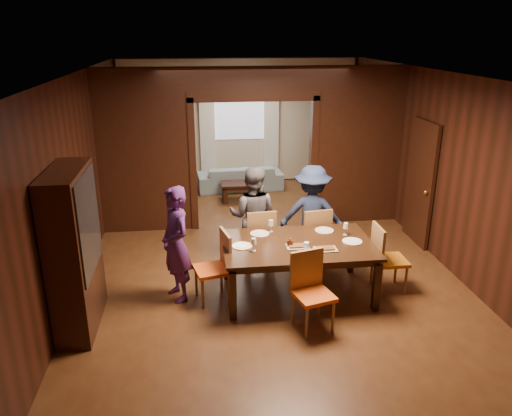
{
  "coord_description": "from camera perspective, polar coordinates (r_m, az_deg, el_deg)",
  "views": [
    {
      "loc": [
        -1.05,
        -7.14,
        3.49
      ],
      "look_at": [
        -0.21,
        -0.4,
        1.05
      ],
      "focal_mm": 35.0,
      "sensor_mm": 36.0,
      "label": 1
    }
  ],
  "objects": [
    {
      "name": "floor",
      "position": [
        8.02,
        1.13,
        -6.06
      ],
      "size": [
        9.0,
        9.0,
        0.0
      ],
      "primitive_type": "plane",
      "color": "#4E2916",
      "rests_on": "ground"
    },
    {
      "name": "ceiling",
      "position": [
        7.24,
        1.29,
        15.08
      ],
      "size": [
        5.5,
        9.0,
        0.02
      ],
      "primitive_type": "cube",
      "color": "silver",
      "rests_on": "room_walls"
    },
    {
      "name": "room_walls",
      "position": [
        9.3,
        -0.47,
        7.43
      ],
      "size": [
        5.52,
        9.01,
        2.9
      ],
      "color": "black",
      "rests_on": "floor"
    },
    {
      "name": "person_purple",
      "position": [
        6.73,
        -9.13,
        -4.12
      ],
      "size": [
        0.59,
        0.69,
        1.59
      ],
      "primitive_type": "imported",
      "rotation": [
        0.0,
        0.0,
        -1.13
      ],
      "color": "#492264",
      "rests_on": "floor"
    },
    {
      "name": "person_grey",
      "position": [
        7.66,
        -0.37,
        -0.94
      ],
      "size": [
        0.9,
        0.79,
        1.56
      ],
      "primitive_type": "imported",
      "rotation": [
        0.0,
        0.0,
        2.84
      ],
      "color": "#53535A",
      "rests_on": "floor"
    },
    {
      "name": "person_navy",
      "position": [
        7.78,
        6.4,
        -0.74
      ],
      "size": [
        1.12,
        0.8,
        1.56
      ],
      "primitive_type": "imported",
      "rotation": [
        0.0,
        0.0,
        2.91
      ],
      "color": "#1B2745",
      "rests_on": "floor"
    },
    {
      "name": "sofa",
      "position": [
        11.49,
        -1.85,
        3.53
      ],
      "size": [
        1.97,
        0.87,
        0.56
      ],
      "primitive_type": "imported",
      "rotation": [
        0.0,
        0.0,
        3.21
      ],
      "color": "#88A4B2",
      "rests_on": "floor"
    },
    {
      "name": "serving_bowl",
      "position": [
        6.91,
        5.47,
        -3.21
      ],
      "size": [
        0.36,
        0.36,
        0.09
      ],
      "primitive_type": "imported",
      "color": "black",
      "rests_on": "dining_table"
    },
    {
      "name": "dining_table",
      "position": [
        6.94,
        4.74,
        -6.92
      ],
      "size": [
        2.03,
        1.26,
        0.76
      ],
      "primitive_type": "cube",
      "color": "black",
      "rests_on": "floor"
    },
    {
      "name": "coffee_table",
      "position": [
        10.72,
        -1.86,
        1.88
      ],
      "size": [
        0.8,
        0.5,
        0.4
      ],
      "primitive_type": "cube",
      "color": "black",
      "rests_on": "floor"
    },
    {
      "name": "chair_left",
      "position": [
        6.74,
        -5.08,
        -6.78
      ],
      "size": [
        0.53,
        0.53,
        0.97
      ],
      "primitive_type": null,
      "rotation": [
        0.0,
        0.0,
        -1.34
      ],
      "color": "#F15A16",
      "rests_on": "floor"
    },
    {
      "name": "chair_right",
      "position": [
        7.22,
        15.09,
        -5.55
      ],
      "size": [
        0.44,
        0.44,
        0.97
      ],
      "primitive_type": null,
      "rotation": [
        0.0,
        0.0,
        1.57
      ],
      "color": "orange",
      "rests_on": "floor"
    },
    {
      "name": "chair_far_l",
      "position": [
        7.65,
        0.35,
        -3.37
      ],
      "size": [
        0.47,
        0.47,
        0.97
      ],
      "primitive_type": null,
      "rotation": [
        0.0,
        0.0,
        3.21
      ],
      "color": "#CE5113",
      "rests_on": "floor"
    },
    {
      "name": "chair_far_r",
      "position": [
        7.76,
        6.51,
        -3.17
      ],
      "size": [
        0.49,
        0.49,
        0.97
      ],
      "primitive_type": null,
      "rotation": [
        0.0,
        0.0,
        3.26
      ],
      "color": "#C77612",
      "rests_on": "floor"
    },
    {
      "name": "chair_near",
      "position": [
        6.15,
        6.6,
        -9.63
      ],
      "size": [
        0.54,
        0.54,
        0.97
      ],
      "primitive_type": null,
      "rotation": [
        0.0,
        0.0,
        0.27
      ],
      "color": "#E35A15",
      "rests_on": "floor"
    },
    {
      "name": "hutch",
      "position": [
        6.34,
        -20.07,
        -4.64
      ],
      "size": [
        0.4,
        1.2,
        2.0
      ],
      "primitive_type": "cube",
      "color": "black",
      "rests_on": "floor"
    },
    {
      "name": "door_right",
      "position": [
        8.85,
        18.29,
        2.74
      ],
      "size": [
        0.06,
        0.9,
        2.1
      ],
      "primitive_type": "cube",
      "color": "black",
      "rests_on": "floor"
    },
    {
      "name": "window_far",
      "position": [
        11.76,
        -1.94,
        10.99
      ],
      "size": [
        1.2,
        0.03,
        1.3
      ],
      "primitive_type": "cube",
      "color": "silver",
      "rests_on": "back_wall"
    },
    {
      "name": "curtain_left",
      "position": [
        11.76,
        -5.58,
        8.68
      ],
      "size": [
        0.35,
        0.06,
        2.4
      ],
      "primitive_type": "cube",
      "color": "white",
      "rests_on": "back_wall"
    },
    {
      "name": "curtain_right",
      "position": [
        11.89,
        1.75,
        8.89
      ],
      "size": [
        0.35,
        0.06,
        2.4
      ],
      "primitive_type": "cube",
      "color": "white",
      "rests_on": "back_wall"
    },
    {
      "name": "plate_left",
      "position": [
        6.67,
        -1.59,
        -4.36
      ],
      "size": [
        0.27,
        0.27,
        0.01
      ],
      "primitive_type": "cylinder",
      "color": "silver",
      "rests_on": "dining_table"
    },
    {
      "name": "plate_far_l",
      "position": [
        7.06,
        0.44,
        -2.94
      ],
      "size": [
        0.27,
        0.27,
        0.01
      ],
      "primitive_type": "cylinder",
      "color": "silver",
      "rests_on": "dining_table"
    },
    {
      "name": "plate_far_r",
      "position": [
        7.23,
        7.81,
        -2.55
      ],
      "size": [
        0.27,
        0.27,
        0.01
      ],
      "primitive_type": "cylinder",
      "color": "silver",
      "rests_on": "dining_table"
    },
    {
      "name": "plate_right",
      "position": [
        6.93,
        10.94,
        -3.76
      ],
      "size": [
        0.27,
        0.27,
        0.01
      ],
      "primitive_type": "cylinder",
      "color": "white",
      "rests_on": "dining_table"
    },
    {
      "name": "plate_near",
      "position": [
        6.44,
        5.49,
        -5.37
      ],
      "size": [
        0.27,
        0.27,
        0.01
      ],
      "primitive_type": "cylinder",
      "color": "white",
      "rests_on": "dining_table"
    },
    {
      "name": "platter_a",
      "position": [
        6.65,
        4.75,
        -4.37
      ],
      "size": [
        0.3,
        0.2,
        0.04
      ],
      "primitive_type": "cube",
      "color": "gray",
      "rests_on": "dining_table"
    },
    {
      "name": "platter_b",
      "position": [
        6.62,
        7.96,
        -4.62
      ],
      "size": [
        0.3,
        0.2,
        0.04
      ],
      "primitive_type": "cube",
      "color": "gray",
      "rests_on": "dining_table"
    },
    {
      "name": "wineglass_left",
      "position": [
        6.49,
        -0.28,
        -4.22
      ],
      "size": [
        0.08,
        0.08,
        0.18
      ],
      "primitive_type": null,
      "color": "silver",
      "rests_on": "dining_table"
    },
    {
      "name": "wineglass_far",
      "position": [
        7.1,
        1.71,
        -2.06
      ],
      "size": [
        0.08,
        0.08,
        0.18
      ],
      "primitive_type": null,
      "color": "white",
      "rests_on": "dining_table"
    },
    {
      "name": "wineglass_right",
      "position": [
        7.11,
        10.21,
        -2.37
      ],
      "size": [
        0.08,
        0.08,
        0.18
      ],
      "primitive_type": null,
      "color": "white",
      "rests_on": "dining_table"
    },
    {
      "name": "tumbler",
      "position": [
        6.5,
        5.77,
        -4.49
      ],
      "size": [
        0.07,
        0.07,
        0.14
      ],
      "primitive_type": "cylinder",
      "color": "silver",
      "rests_on": "dining_table"
    },
    {
      "name": "condiment_jar",
      "position": [
        6.67,
        3.91,
        -3.94
      ],
      "size": [
        0.08,
        0.08,
        0.11
      ],
      "primitive_type": null,
      "color": "#4C2311",
      "rests_on": "dining_table"
    }
  ]
}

